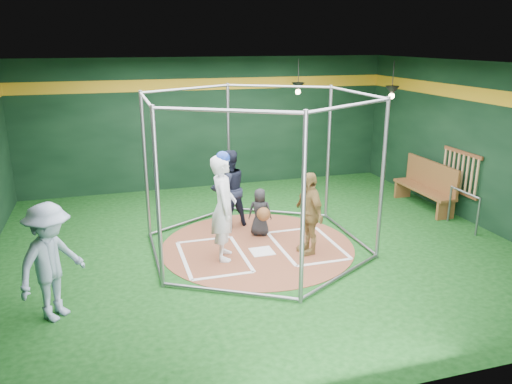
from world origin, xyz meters
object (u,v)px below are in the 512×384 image
object	(u,v)px
batter_figure	(224,206)
dugout_bench	(427,184)
umpire	(228,189)
visitor_leopard	(309,213)

from	to	relation	value
batter_figure	dugout_bench	xyz separation A→B (m)	(5.39, 1.48, -0.44)
umpire	dugout_bench	bearing A→B (deg)	163.49
dugout_bench	visitor_leopard	bearing A→B (deg)	-155.94
visitor_leopard	umpire	bearing A→B (deg)	-153.79
umpire	dugout_bench	world-z (taller)	umpire
visitor_leopard	umpire	xyz separation A→B (m)	(-1.12, 1.80, 0.06)
batter_figure	umpire	xyz separation A→B (m)	(0.48, 1.58, -0.16)
dugout_bench	batter_figure	bearing A→B (deg)	-164.67
umpire	visitor_leopard	bearing A→B (deg)	106.55
visitor_leopard	umpire	distance (m)	2.12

